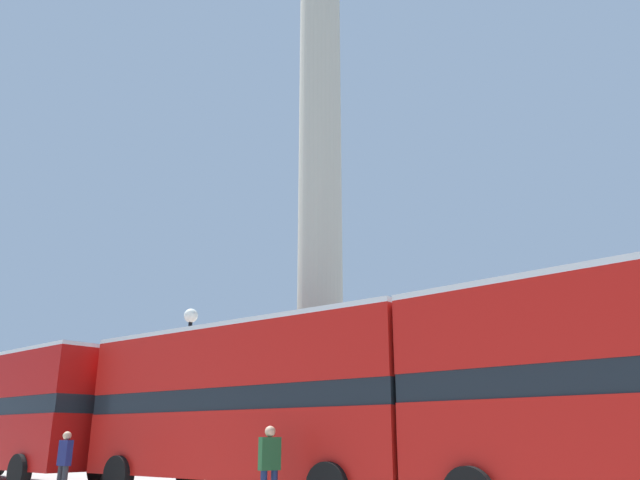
% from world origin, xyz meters
% --- Properties ---
extents(monument_column, '(5.34, 5.34, 26.27)m').
position_xyz_m(monument_column, '(0.00, 0.00, 9.33)').
color(monument_column, '#A39E8E').
rests_on(monument_column, ground_plane).
extents(bus_a, '(11.01, 3.23, 4.23)m').
position_xyz_m(bus_a, '(-9.06, -6.15, 2.35)').
color(bus_a, '#A80F0C').
rests_on(bus_a, ground_plane).
extents(bus_b, '(10.19, 2.96, 4.27)m').
position_xyz_m(bus_b, '(1.97, -5.42, 2.36)').
color(bus_b, '#B7140F').
rests_on(bus_b, ground_plane).
extents(equestrian_statue, '(4.41, 4.11, 5.39)m').
position_xyz_m(equestrian_statue, '(-10.00, 2.91, 1.37)').
color(equestrian_statue, '#A39E8E').
rests_on(equestrian_statue, ground_plane).
extents(street_lamp, '(0.50, 0.50, 5.81)m').
position_xyz_m(street_lamp, '(-3.27, -3.20, 3.65)').
color(street_lamp, black).
rests_on(street_lamp, ground_plane).
extents(pedestrian_near_lamp, '(0.32, 0.48, 1.70)m').
position_xyz_m(pedestrian_near_lamp, '(4.56, -7.37, 0.95)').
color(pedestrian_near_lamp, '#192347').
rests_on(pedestrian_near_lamp, ground_plane).
extents(pedestrian_by_plinth, '(0.43, 0.21, 1.61)m').
position_xyz_m(pedestrian_by_plinth, '(-1.60, -8.36, 0.89)').
color(pedestrian_by_plinth, '#28282D').
rests_on(pedestrian_by_plinth, ground_plane).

